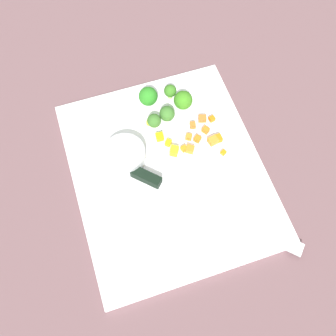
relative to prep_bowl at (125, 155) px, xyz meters
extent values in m
plane|color=brown|center=(0.05, 0.08, -0.03)|extent=(4.00, 4.00, 0.00)
cube|color=white|center=(0.05, 0.08, -0.02)|extent=(0.45, 0.38, 0.01)
cylinder|color=#B2B5B9|center=(0.00, 0.00, 0.00)|extent=(0.09, 0.09, 0.03)
cube|color=silver|center=(0.22, 0.19, -0.02)|extent=(0.16, 0.16, 0.00)
cube|color=black|center=(0.05, 0.02, -0.01)|extent=(0.07, 0.07, 0.02)
cube|color=orange|center=(-0.04, 0.18, -0.01)|extent=(0.02, 0.02, 0.01)
cube|color=orange|center=(-0.03, 0.16, -0.01)|extent=(0.02, 0.01, 0.01)
cube|color=orange|center=(-0.01, 0.18, -0.01)|extent=(0.02, 0.02, 0.01)
cube|color=orange|center=(-0.03, 0.20, -0.01)|extent=(0.01, 0.01, 0.01)
cube|color=orange|center=(0.02, 0.20, -0.01)|extent=(0.02, 0.02, 0.01)
cube|color=orange|center=(0.00, 0.14, -0.01)|extent=(0.02, 0.02, 0.01)
cube|color=orange|center=(0.01, 0.16, -0.01)|extent=(0.02, 0.02, 0.01)
cube|color=orange|center=(0.02, 0.19, -0.01)|extent=(0.02, 0.02, 0.01)
cube|color=orange|center=(0.02, 0.13, -0.01)|extent=(0.02, 0.02, 0.01)
cube|color=orange|center=(0.02, 0.12, -0.01)|extent=(0.01, 0.01, 0.01)
cube|color=orange|center=(0.05, 0.20, -0.01)|extent=(0.01, 0.01, 0.01)
cube|color=yellow|center=(-0.02, 0.08, -0.01)|extent=(0.02, 0.02, 0.01)
cube|color=yellow|center=(-0.01, 0.10, -0.01)|extent=(0.02, 0.02, 0.01)
cube|color=yellow|center=(-0.07, 0.08, -0.01)|extent=(0.02, 0.02, 0.02)
cube|color=yellow|center=(0.02, 0.10, -0.01)|extent=(0.02, 0.02, 0.02)
cylinder|color=#93C05E|center=(-0.09, 0.16, -0.01)|extent=(0.01, 0.01, 0.01)
sphere|color=#387A1C|center=(-0.09, 0.16, 0.00)|extent=(0.04, 0.04, 0.04)
cylinder|color=#84B15E|center=(-0.06, 0.08, -0.01)|extent=(0.01, 0.01, 0.01)
sphere|color=#366627|center=(-0.06, 0.08, 0.00)|extent=(0.03, 0.03, 0.03)
cylinder|color=#81AC5E|center=(-0.12, 0.09, -0.01)|extent=(0.01, 0.01, 0.01)
sphere|color=#28791F|center=(-0.12, 0.09, 0.01)|extent=(0.04, 0.04, 0.04)
cylinder|color=#8FB854|center=(-0.12, 0.14, -0.01)|extent=(0.01, 0.01, 0.02)
sphere|color=#366F20|center=(-0.12, 0.14, 0.01)|extent=(0.03, 0.03, 0.03)
cylinder|color=#84B667|center=(-0.07, 0.11, -0.01)|extent=(0.01, 0.01, 0.01)
sphere|color=#376927|center=(-0.07, 0.11, 0.00)|extent=(0.03, 0.03, 0.03)
camera|label=1|loc=(0.36, -0.03, 0.69)|focal=40.60mm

